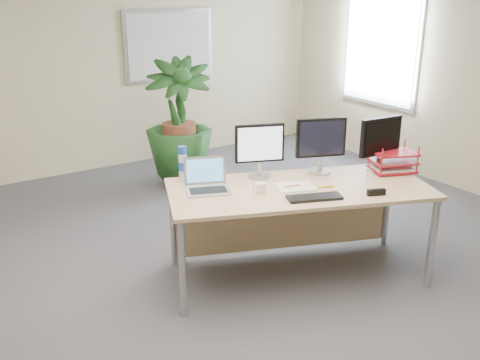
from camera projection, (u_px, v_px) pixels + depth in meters
floor at (265, 313)px, 3.97m from camera, size 8.00×8.00×0.00m
back_wall at (82, 67)px, 6.68m from camera, size 7.00×0.04×2.70m
whiteboard at (169, 46)px, 7.20m from camera, size 1.30×0.04×0.95m
window at (380, 47)px, 7.03m from camera, size 0.04×1.30×1.55m
desk at (294, 202)px, 4.40m from camera, size 2.24×1.55×0.79m
floor_plant at (179, 126)px, 6.28m from camera, size 1.11×1.11×1.50m
monitor_left at (260, 147)px, 4.36m from camera, size 0.39×0.18×0.45m
monitor_right at (321, 142)px, 4.47m from camera, size 0.41×0.19×0.48m
monitor_dark at (380, 141)px, 4.53m from camera, size 0.42×0.19×0.47m
laptop at (207, 182)px, 4.17m from camera, size 0.41×0.39×0.24m
keyboard at (314, 197)px, 3.99m from camera, size 0.43×0.27×0.02m
coffee_mug at (261, 188)px, 4.10m from camera, size 0.11×0.07×0.08m
spiral_notebook at (295, 187)px, 4.22m from camera, size 0.35×0.31×0.01m
orange_pen at (292, 186)px, 4.21m from camera, size 0.14×0.04×0.01m
yellow_highlighter at (326, 186)px, 4.22m from camera, size 0.12×0.06×0.02m
water_bottle at (183, 164)px, 4.34m from camera, size 0.07×0.07×0.29m
letter_tray at (392, 163)px, 4.58m from camera, size 0.43×0.38×0.17m
stapler at (376, 192)px, 4.06m from camera, size 0.15×0.09×0.05m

